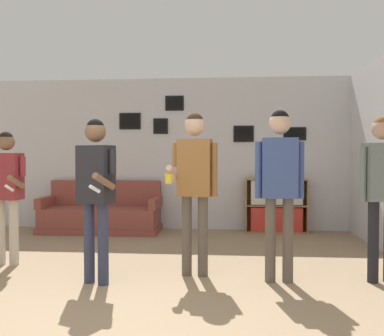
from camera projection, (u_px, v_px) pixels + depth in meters
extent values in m
cube|color=silver|center=(169.00, 154.00, 7.70)|extent=(8.75, 0.06, 2.70)
cube|color=black|center=(175.00, 103.00, 7.62)|extent=(0.33, 0.02, 0.26)
cube|color=beige|center=(174.00, 103.00, 7.62)|extent=(0.29, 0.01, 0.22)
cube|color=black|center=(161.00, 126.00, 7.66)|extent=(0.26, 0.02, 0.28)
cube|color=gray|center=(161.00, 126.00, 7.65)|extent=(0.22, 0.01, 0.23)
cube|color=black|center=(244.00, 134.00, 7.53)|extent=(0.36, 0.02, 0.29)
cube|color=gray|center=(244.00, 134.00, 7.53)|extent=(0.31, 0.01, 0.24)
cube|color=black|center=(130.00, 121.00, 7.70)|extent=(0.39, 0.02, 0.30)
cube|color=gray|center=(130.00, 121.00, 7.70)|extent=(0.35, 0.01, 0.25)
cube|color=black|center=(295.00, 134.00, 7.46)|extent=(0.39, 0.02, 0.23)
cube|color=gray|center=(295.00, 134.00, 7.45)|extent=(0.34, 0.01, 0.19)
cube|color=brown|center=(101.00, 229.00, 7.37)|extent=(2.04, 0.80, 0.10)
cube|color=brown|center=(100.00, 217.00, 7.36)|extent=(1.98, 0.74, 0.32)
cube|color=brown|center=(106.00, 193.00, 7.68)|extent=(1.98, 0.14, 0.45)
cube|color=brown|center=(47.00, 202.00, 7.44)|extent=(0.12, 0.74, 0.18)
cube|color=brown|center=(155.00, 203.00, 7.27)|extent=(0.12, 0.74, 0.18)
cube|color=olive|center=(246.00, 205.00, 7.39)|extent=(0.02, 0.30, 0.92)
cube|color=olive|center=(306.00, 206.00, 7.30)|extent=(0.02, 0.30, 0.92)
cube|color=olive|center=(275.00, 204.00, 7.49)|extent=(1.05, 0.01, 0.92)
cube|color=olive|center=(276.00, 231.00, 7.36)|extent=(1.01, 0.30, 0.02)
cube|color=olive|center=(276.00, 179.00, 7.33)|extent=(1.01, 0.30, 0.02)
cube|color=olive|center=(276.00, 205.00, 7.34)|extent=(1.01, 0.30, 0.02)
cube|color=red|center=(276.00, 219.00, 7.34)|extent=(0.86, 0.26, 0.41)
cube|color=beige|center=(276.00, 192.00, 7.33)|extent=(0.86, 0.26, 0.41)
cylinder|color=#B7AD99|center=(0.00, 232.00, 5.16)|extent=(0.11, 0.11, 0.79)
cylinder|color=#B7AD99|center=(14.00, 232.00, 5.13)|extent=(0.11, 0.11, 0.79)
cube|color=maroon|center=(6.00, 176.00, 5.13)|extent=(0.38, 0.24, 0.56)
sphere|color=brown|center=(6.00, 142.00, 5.12)|extent=(0.20, 0.20, 0.20)
sphere|color=black|center=(6.00, 139.00, 5.11)|extent=(0.17, 0.17, 0.17)
cylinder|color=maroon|center=(23.00, 166.00, 5.08)|extent=(0.07, 0.07, 0.24)
cylinder|color=brown|center=(16.00, 182.00, 4.96)|extent=(0.09, 0.29, 0.18)
cylinder|color=white|center=(9.00, 188.00, 4.83)|extent=(0.05, 0.14, 0.09)
cylinder|color=#2D334C|center=(89.00, 243.00, 4.42)|extent=(0.11, 0.11, 0.83)
cylinder|color=#2D334C|center=(103.00, 244.00, 4.34)|extent=(0.11, 0.11, 0.83)
cube|color=#232328|center=(96.00, 174.00, 4.36)|extent=(0.41, 0.32, 0.59)
sphere|color=brown|center=(95.00, 131.00, 4.35)|extent=(0.21, 0.21, 0.21)
sphere|color=black|center=(95.00, 128.00, 4.35)|extent=(0.18, 0.18, 0.18)
cylinder|color=#232328|center=(113.00, 162.00, 4.26)|extent=(0.07, 0.07, 0.25)
cylinder|color=brown|center=(104.00, 181.00, 4.14)|extent=(0.17, 0.30, 0.19)
cylinder|color=white|center=(95.00, 189.00, 4.02)|extent=(0.08, 0.14, 0.09)
cylinder|color=#232328|center=(79.00, 176.00, 4.46)|extent=(0.07, 0.07, 0.55)
cylinder|color=brown|center=(187.00, 236.00, 4.69)|extent=(0.11, 0.11, 0.87)
cylinder|color=brown|center=(203.00, 236.00, 4.66)|extent=(0.11, 0.11, 0.87)
cube|color=#936033|center=(195.00, 168.00, 4.65)|extent=(0.38, 0.24, 0.62)
sphere|color=#D1A889|center=(195.00, 125.00, 4.64)|extent=(0.23, 0.23, 0.23)
sphere|color=#382314|center=(195.00, 122.00, 4.64)|extent=(0.19, 0.19, 0.19)
cylinder|color=#936033|center=(214.00, 170.00, 4.61)|extent=(0.07, 0.07, 0.58)
cylinder|color=#936033|center=(176.00, 155.00, 4.69)|extent=(0.07, 0.07, 0.26)
cylinder|color=#D1A889|center=(172.00, 174.00, 4.56)|extent=(0.10, 0.32, 0.19)
cylinder|color=yellow|center=(169.00, 179.00, 4.42)|extent=(0.08, 0.08, 0.10)
cylinder|color=brown|center=(270.00, 240.00, 4.44)|extent=(0.11, 0.11, 0.88)
cylinder|color=brown|center=(288.00, 240.00, 4.42)|extent=(0.11, 0.11, 0.88)
cube|color=#384C84|center=(280.00, 168.00, 4.41)|extent=(0.36, 0.20, 0.62)
sphere|color=#D1A889|center=(280.00, 123.00, 4.40)|extent=(0.23, 0.23, 0.23)
sphere|color=black|center=(280.00, 119.00, 4.40)|extent=(0.19, 0.19, 0.19)
cylinder|color=#384C84|center=(301.00, 170.00, 4.39)|extent=(0.07, 0.07, 0.59)
cylinder|color=#384C84|center=(259.00, 170.00, 4.43)|extent=(0.07, 0.07, 0.59)
cylinder|color=black|center=(373.00, 242.00, 4.42)|extent=(0.11, 0.11, 0.85)
cube|color=slate|center=(382.00, 172.00, 4.41)|extent=(0.40, 0.28, 0.60)
sphere|color=tan|center=(383.00, 129.00, 4.40)|extent=(0.22, 0.22, 0.22)
sphere|color=brown|center=(383.00, 125.00, 4.40)|extent=(0.19, 0.19, 0.19)
cylinder|color=slate|center=(363.00, 174.00, 4.38)|extent=(0.07, 0.07, 0.56)
cylinder|color=white|center=(264.00, 175.00, 7.35)|extent=(0.08, 0.08, 0.12)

